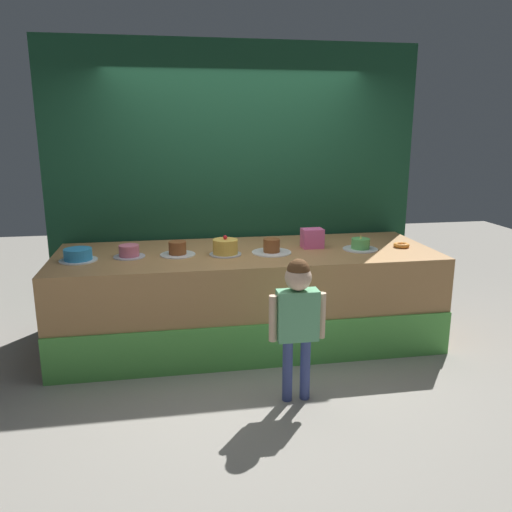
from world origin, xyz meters
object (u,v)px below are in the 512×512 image
object	(u,v)px
donut	(401,245)
cake_left	(129,252)
child_figure	(298,311)
cake_center_right	(225,247)
cake_far_left	(78,255)
cake_right	(272,248)
cake_center_left	(178,250)
cake_far_right	(360,245)
pink_box	(312,238)

from	to	relation	value
donut	cake_left	world-z (taller)	cake_left
donut	child_figure	bearing A→B (deg)	-140.38
cake_left	cake_center_right	xyz separation A→B (m)	(0.83, -0.06, 0.02)
cake_far_left	cake_right	bearing A→B (deg)	-0.17
cake_center_left	cake_far_right	bearing A→B (deg)	-2.71
donut	cake_right	xyz separation A→B (m)	(-1.24, -0.01, 0.03)
child_figure	cake_center_right	world-z (taller)	child_figure
cake_center_right	cake_far_right	xyz separation A→B (m)	(1.24, -0.02, -0.02)
pink_box	cake_center_left	world-z (taller)	pink_box
cake_center_right	cake_center_left	bearing A→B (deg)	171.56
child_figure	donut	xyz separation A→B (m)	(1.27, 1.05, 0.19)
cake_right	cake_left	bearing A→B (deg)	177.14
cake_center_left	cake_right	bearing A→B (deg)	-4.38
cake_center_right	cake_right	bearing A→B (deg)	-0.27
donut	cake_center_left	distance (m)	2.07
cake_far_left	cake_far_right	bearing A→B (deg)	-0.46
pink_box	cake_center_right	bearing A→B (deg)	-170.56
pink_box	cake_center_left	size ratio (longest dim) A/B	0.63
cake_center_left	cake_far_right	xyz separation A→B (m)	(1.66, -0.08, -0.01)
child_figure	cake_left	distance (m)	1.66
cake_far_left	cake_right	distance (m)	1.66
child_figure	cake_right	bearing A→B (deg)	88.73
cake_center_left	cake_right	xyz separation A→B (m)	(0.83, -0.06, -0.00)
donut	cake_far_left	bearing A→B (deg)	-179.89
donut	pink_box	bearing A→B (deg)	171.11
cake_right	cake_center_right	bearing A→B (deg)	179.73
child_figure	cake_far_left	size ratio (longest dim) A/B	3.40
cake_right	cake_far_right	world-z (taller)	cake_far_right
cake_far_left	cake_center_right	bearing A→B (deg)	-0.14
cake_center_left	cake_center_right	world-z (taller)	cake_center_right
cake_far_left	cake_left	size ratio (longest dim) A/B	1.17
pink_box	cake_right	xyz separation A→B (m)	(-0.41, -0.14, -0.04)
cake_far_left	cake_center_left	size ratio (longest dim) A/B	1.02
pink_box	cake_center_left	bearing A→B (deg)	-176.49
cake_left	cake_far_left	bearing A→B (deg)	-172.14
child_figure	donut	bearing A→B (deg)	39.62
pink_box	cake_far_left	distance (m)	2.08
cake_center_right	cake_far_left	bearing A→B (deg)	179.86
donut	cake_left	size ratio (longest dim) A/B	0.55
cake_center_left	cake_right	size ratio (longest dim) A/B	0.87
cake_center_right	cake_right	size ratio (longest dim) A/B	0.80
cake_far_left	cake_far_right	size ratio (longest dim) A/B	0.99
cake_center_left	cake_right	distance (m)	0.83
cake_far_left	cake_center_right	distance (m)	1.24
cake_right	cake_far_right	bearing A→B (deg)	-1.03
cake_left	cake_center_right	bearing A→B (deg)	-4.15
pink_box	donut	bearing A→B (deg)	-8.89
cake_right	donut	bearing A→B (deg)	0.47
donut	cake_far_right	world-z (taller)	cake_far_right
cake_left	cake_far_right	bearing A→B (deg)	-2.13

